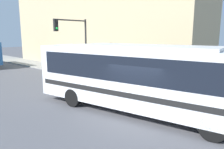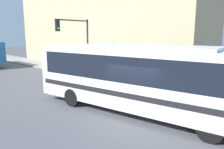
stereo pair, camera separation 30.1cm
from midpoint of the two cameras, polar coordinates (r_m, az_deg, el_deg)
The scene contains 6 objects.
ground_plane at distance 9.98m, azimuth 5.64°, elevation -11.99°, with size 120.00×120.00×0.00m, color #515156.
sidewalk at distance 29.13m, azimuth -19.24°, elevation 2.56°, with size 3.35×70.00×0.12m.
building_facade at distance 26.88m, azimuth -4.71°, elevation 13.79°, with size 6.00×26.35×10.69m.
city_bus at distance 10.30m, azimuth 7.70°, elevation -0.23°, with size 4.11×11.99×3.31m.
fire_hydrant at distance 16.15m, azimuth 4.78°, elevation -1.47°, with size 0.23×0.31×0.68m.
traffic_light_pole at distance 18.88m, azimuth -10.07°, elevation 9.55°, with size 3.28×0.35×4.94m.
Camera 1 is at (-7.51, -5.39, 3.82)m, focal length 35.00 mm.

